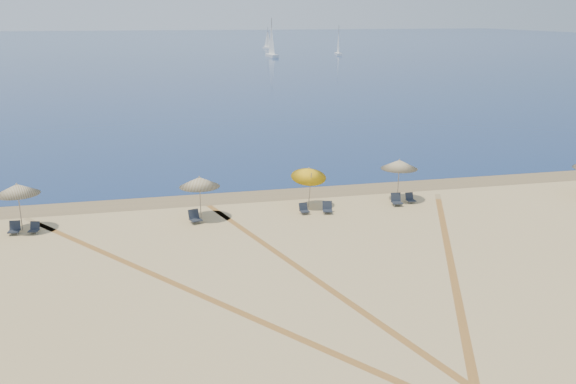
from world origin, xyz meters
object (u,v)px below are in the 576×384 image
object	(u,v)px
umbrella_1	(17,189)
umbrella_3	(309,173)
sailboat_0	(268,42)
chair_3	(34,228)
chair_4	(195,217)
chair_2	(14,228)
sailboat_1	(272,45)
chair_5	(304,209)
chair_6	(327,208)
umbrella_2	(199,182)
chair_8	(410,198)
umbrella_4	(399,164)
sailboat_2	(338,46)
chair_7	(396,200)

from	to	relation	value
umbrella_1	umbrella_3	world-z (taller)	umbrella_3
sailboat_0	umbrella_3	bearing A→B (deg)	-126.05
umbrella_3	chair_3	xyz separation A→B (m)	(-15.41, -1.08, -1.86)
umbrella_1	chair_4	size ratio (longest dim) A/B	3.11
umbrella_3	chair_2	xyz separation A→B (m)	(-16.41, -0.99, -1.83)
chair_4	sailboat_1	world-z (taller)	sailboat_1
chair_5	sailboat_0	size ratio (longest dim) A/B	0.09
chair_4	chair_5	distance (m)	6.36
sailboat_0	chair_5	bearing A→B (deg)	-126.18
umbrella_3	chair_6	bearing A→B (deg)	-59.61
umbrella_1	umbrella_3	xyz separation A→B (m)	(16.12, 0.52, -0.19)
umbrella_1	chair_4	bearing A→B (deg)	-4.98
umbrella_1	sailboat_0	distance (m)	173.28
chair_4	chair_6	world-z (taller)	chair_4
sailboat_1	chair_3	bearing A→B (deg)	-112.43
chair_2	chair_4	world-z (taller)	chair_4
umbrella_2	sailboat_0	xyz separation A→B (m)	(36.36, 167.21, -0.04)
chair_6	chair_8	world-z (taller)	chair_6
umbrella_4	chair_4	distance (m)	12.96
chair_6	chair_8	distance (m)	5.62
umbrella_2	chair_2	distance (m)	10.06
chair_2	chair_6	world-z (taller)	chair_6
umbrella_1	chair_5	xyz separation A→B (m)	(15.54, -0.61, -2.04)
umbrella_1	sailboat_2	distance (m)	145.36
chair_2	chair_7	distance (m)	21.73
chair_5	chair_6	xyz separation A→B (m)	(1.36, -0.21, 0.03)
sailboat_0	sailboat_2	distance (m)	36.97
sailboat_0	chair_3	bearing A→B (deg)	-131.00
chair_8	sailboat_0	size ratio (longest dim) A/B	0.09
umbrella_3	chair_5	distance (m)	2.25
chair_2	chair_5	bearing A→B (deg)	3.74
umbrella_1	sailboat_0	world-z (taller)	sailboat_0
umbrella_2	chair_7	xyz separation A→B (m)	(11.86, -0.20, -1.83)
umbrella_1	chair_8	xyz separation A→B (m)	(22.47, -0.03, -2.04)
chair_2	chair_7	bearing A→B (deg)	4.63
umbrella_1	chair_8	distance (m)	22.56
umbrella_3	umbrella_1	bearing A→B (deg)	-178.15
chair_7	sailboat_2	size ratio (longest dim) A/B	0.09
chair_3	sailboat_0	world-z (taller)	sailboat_0
umbrella_3	chair_4	size ratio (longest dim) A/B	3.14
chair_7	sailboat_0	size ratio (longest dim) A/B	0.11
umbrella_2	chair_4	bearing A→B (deg)	-120.84
umbrella_3	chair_6	world-z (taller)	umbrella_3
chair_2	sailboat_0	xyz separation A→B (m)	(46.24, 167.55, 1.82)
umbrella_2	chair_5	size ratio (longest dim) A/B	3.86
chair_2	chair_3	bearing A→B (deg)	-1.06
chair_4	chair_7	bearing A→B (deg)	-15.61
umbrella_3	chair_4	world-z (taller)	umbrella_3
chair_7	sailboat_0	bearing A→B (deg)	87.18
chair_3	chair_7	bearing A→B (deg)	12.83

